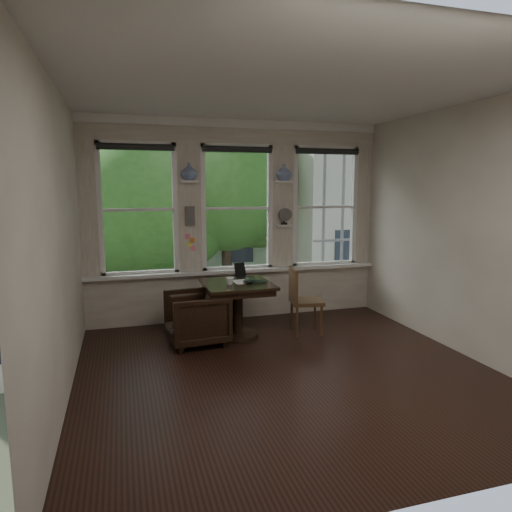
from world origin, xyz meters
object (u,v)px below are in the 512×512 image
object	(u,v)px
side_chair_right	(307,301)
laptop	(256,282)
table	(238,310)
mug	(230,281)
armchair_left	(196,318)

from	to	relation	value
side_chair_right	laptop	distance (m)	0.79
table	mug	bearing A→B (deg)	-149.84
mug	laptop	bearing A→B (deg)	-4.80
mug	armchair_left	bearing A→B (deg)	-176.07
table	laptop	xyz separation A→B (m)	(0.23, -0.10, 0.39)
armchair_left	mug	bearing A→B (deg)	89.47
side_chair_right	mug	distance (m)	1.13
table	mug	xyz separation A→B (m)	(-0.12, -0.07, 0.42)
side_chair_right	laptop	bearing A→B (deg)	97.79
armchair_left	laptop	world-z (taller)	laptop
table	side_chair_right	world-z (taller)	side_chair_right
armchair_left	laptop	size ratio (longest dim) A/B	2.32
side_chair_right	mug	world-z (taller)	side_chair_right
armchair_left	table	bearing A→B (deg)	95.61
table	side_chair_right	size ratio (longest dim) A/B	0.98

